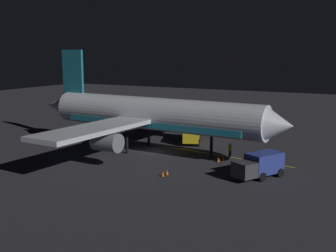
{
  "coord_description": "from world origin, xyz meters",
  "views": [
    {
      "loc": [
        44.68,
        25.92,
        12.36
      ],
      "look_at": [
        0.0,
        2.0,
        3.5
      ],
      "focal_mm": 44.69,
      "sensor_mm": 36.0,
      "label": 1
    }
  ],
  "objects": [
    {
      "name": "ground_plane",
      "position": [
        0.0,
        0.0,
        -0.1
      ],
      "size": [
        180.0,
        180.0,
        0.2
      ],
      "primitive_type": "cube",
      "color": "#2B2B31"
    },
    {
      "name": "apron_guide_stripe",
      "position": [
        -2.85,
        4.0,
        0.0
      ],
      "size": [
        4.37,
        26.78,
        0.01
      ],
      "primitive_type": "cube",
      "rotation": [
        0.0,
        0.0,
        -0.15
      ],
      "color": "gold",
      "rests_on": "ground_plane"
    },
    {
      "name": "airliner",
      "position": [
        -0.04,
        -0.6,
        4.7
      ],
      "size": [
        34.65,
        36.34,
        12.82
      ],
      "color": "silver",
      "rests_on": "ground_plane"
    },
    {
      "name": "baggage_truck",
      "position": [
        4.66,
        14.95,
        1.26
      ],
      "size": [
        5.82,
        4.38,
        2.5
      ],
      "color": "navy",
      "rests_on": "ground_plane"
    },
    {
      "name": "catering_truck",
      "position": [
        -7.31,
        1.85,
        1.3
      ],
      "size": [
        6.81,
        4.31,
        2.5
      ],
      "color": "gold",
      "rests_on": "ground_plane"
    },
    {
      "name": "ground_crew_worker",
      "position": [
        -1.9,
        9.44,
        0.89
      ],
      "size": [
        0.4,
        0.4,
        1.74
      ],
      "color": "black",
      "rests_on": "ground_plane"
    },
    {
      "name": "traffic_cone_near_left",
      "position": [
        8.21,
        6.27,
        0.25
      ],
      "size": [
        0.5,
        0.5,
        0.55
      ],
      "color": "#EA590F",
      "rests_on": "ground_plane"
    },
    {
      "name": "traffic_cone_near_right",
      "position": [
        0.87,
        9.03,
        0.25
      ],
      "size": [
        0.5,
        0.5,
        0.55
      ],
      "color": "#EA590F",
      "rests_on": "ground_plane"
    },
    {
      "name": "traffic_cone_under_wing",
      "position": [
        8.9,
        6.17,
        0.25
      ],
      "size": [
        0.5,
        0.5,
        0.55
      ],
      "color": "#EA590F",
      "rests_on": "ground_plane"
    },
    {
      "name": "traffic_cone_far",
      "position": [
        -0.1,
        9.28,
        0.25
      ],
      "size": [
        0.5,
        0.5,
        0.55
      ],
      "color": "#EA590F",
      "rests_on": "ground_plane"
    }
  ]
}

